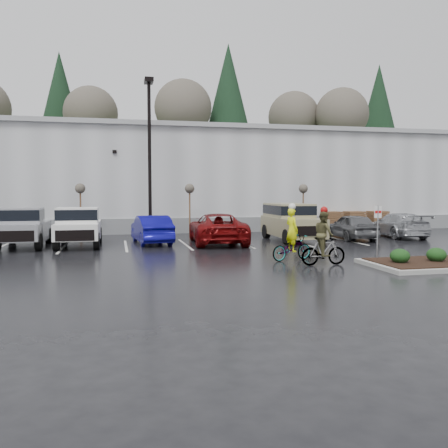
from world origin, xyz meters
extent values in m
plane|color=black|center=(0.00, 0.00, 0.00)|extent=(120.00, 120.00, 0.00)
cube|color=#AFB1B4|center=(0.00, 22.00, 3.50)|extent=(60.00, 15.00, 7.00)
cube|color=slate|center=(0.00, 14.45, 0.50)|extent=(60.00, 0.12, 1.00)
cube|color=#999B9E|center=(0.00, 22.00, 7.05)|extent=(60.50, 15.50, 0.30)
cube|color=#29411B|center=(0.00, 45.00, 3.00)|extent=(80.00, 25.00, 6.00)
cylinder|color=black|center=(-4.00, 12.00, 4.50)|extent=(0.20, 0.20, 9.00)
cube|color=black|center=(-4.00, 12.00, 9.10)|extent=(0.50, 1.00, 0.25)
cylinder|color=#503420|center=(-8.00, 13.00, 1.40)|extent=(0.10, 0.10, 2.80)
sphere|color=#48423A|center=(-8.00, 13.00, 2.90)|extent=(0.60, 0.60, 0.60)
cylinder|color=#503420|center=(-1.50, 13.00, 1.40)|extent=(0.10, 0.10, 2.80)
sphere|color=#48423A|center=(-1.50, 13.00, 2.90)|extent=(0.60, 0.60, 0.60)
cylinder|color=#503420|center=(6.00, 13.00, 1.40)|extent=(0.10, 0.10, 2.80)
sphere|color=#48423A|center=(6.00, 13.00, 2.90)|extent=(0.60, 0.60, 0.60)
cube|color=#503420|center=(8.50, 14.00, 0.68)|extent=(1.20, 1.20, 1.35)
cube|color=#503420|center=(10.20, 14.00, 0.68)|extent=(1.20, 1.20, 1.35)
cube|color=#503420|center=(12.00, 14.00, 0.68)|extent=(1.20, 1.20, 1.35)
ellipsoid|color=black|center=(4.00, -1.00, 0.41)|extent=(0.70, 0.70, 0.52)
ellipsoid|color=black|center=(5.50, -1.00, 0.41)|extent=(0.70, 0.70, 0.52)
cylinder|color=gray|center=(3.80, 0.20, 1.10)|extent=(0.05, 0.05, 2.20)
cube|color=white|center=(3.80, 0.20, 1.95)|extent=(0.30, 0.02, 0.45)
cube|color=red|center=(3.80, 0.19, 1.95)|extent=(0.26, 0.02, 0.10)
imported|color=#0F0C8B|center=(-4.16, 8.89, 0.74)|extent=(2.05, 4.64, 1.48)
imported|color=maroon|center=(-0.79, 8.11, 0.79)|extent=(3.01, 5.85, 1.58)
imported|color=#5A5B5E|center=(7.12, 8.49, 0.73)|extent=(2.02, 4.39, 1.46)
imported|color=#A6A9AE|center=(10.44, 9.07, 0.72)|extent=(2.62, 5.19, 1.44)
imported|color=#3F3F44|center=(0.82, 1.50, 0.49)|extent=(1.98, 1.20, 0.98)
imported|color=#D9E60C|center=(0.82, 1.50, 1.21)|extent=(0.59, 0.72, 1.72)
sphere|color=silver|center=(0.82, 1.50, 2.13)|extent=(0.28, 0.28, 0.28)
imported|color=#3F3F44|center=(1.51, 0.05, 0.53)|extent=(1.69, 0.54, 1.05)
imported|color=#484526|center=(1.51, 0.05, 1.18)|extent=(0.47, 0.82, 1.65)
sphere|color=#990C0C|center=(1.51, 0.05, 2.05)|extent=(0.27, 0.27, 0.27)
camera|label=1|loc=(-5.93, -16.09, 2.75)|focal=38.00mm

